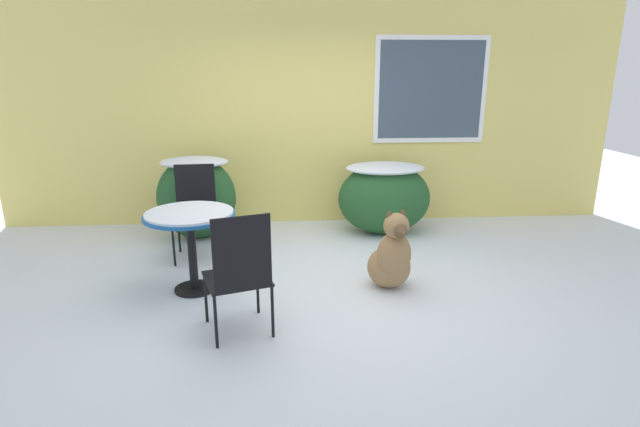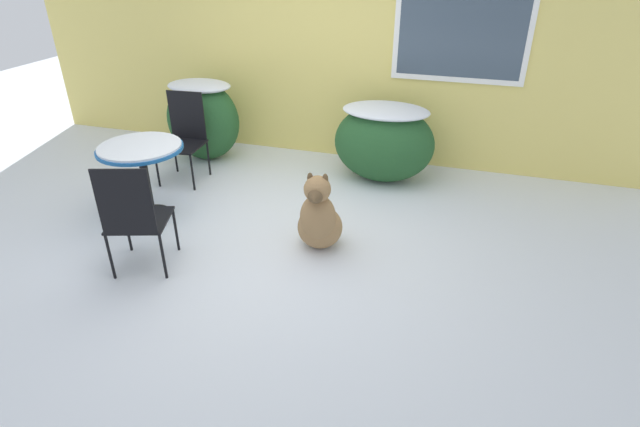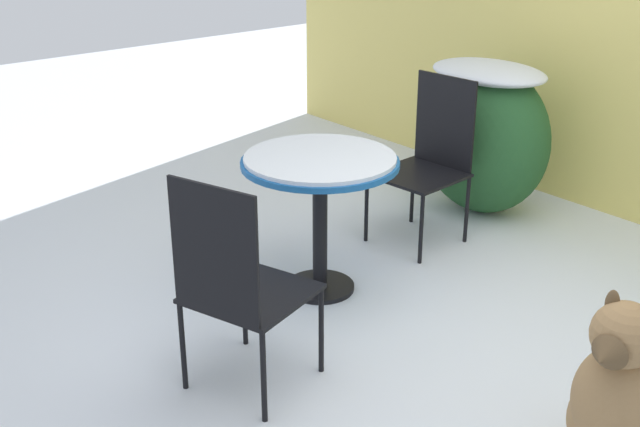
% 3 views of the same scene
% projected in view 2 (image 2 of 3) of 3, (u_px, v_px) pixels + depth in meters
% --- Properties ---
extents(ground_plane, '(16.00, 16.00, 0.00)m').
position_uv_depth(ground_plane, '(260.00, 234.00, 4.76)').
color(ground_plane, silver).
extents(house_wall, '(8.00, 0.10, 3.20)m').
position_uv_depth(house_wall, '(334.00, 24.00, 5.81)').
color(house_wall, '#E5D16B').
rests_on(house_wall, ground_plane).
extents(shrub_left, '(0.93, 0.67, 0.99)m').
position_uv_depth(shrub_left, '(203.00, 118.00, 6.19)').
color(shrub_left, '#235128').
rests_on(shrub_left, ground_plane).
extents(shrub_middle, '(1.14, 0.79, 0.88)m').
position_uv_depth(shrub_middle, '(384.00, 141.00, 5.64)').
color(shrub_middle, '#235128').
rests_on(shrub_middle, ground_plane).
extents(patio_table, '(0.81, 0.81, 0.76)m').
position_uv_depth(patio_table, '(142.00, 158.00, 4.79)').
color(patio_table, black).
rests_on(patio_table, ground_plane).
extents(patio_chair_near_table, '(0.50, 0.50, 0.99)m').
position_uv_depth(patio_chair_near_table, '(184.00, 135.00, 5.66)').
color(patio_chair_near_table, black).
rests_on(patio_chair_near_table, ground_plane).
extents(patio_chair_far_side, '(0.58, 0.58, 0.99)m').
position_uv_depth(patio_chair_far_side, '(134.00, 216.00, 4.00)').
color(patio_chair_far_side, black).
rests_on(patio_chair_far_side, ground_plane).
extents(dog, '(0.46, 0.62, 0.78)m').
position_uv_depth(dog, '(319.00, 220.00, 4.40)').
color(dog, '#937047').
rests_on(dog, ground_plane).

